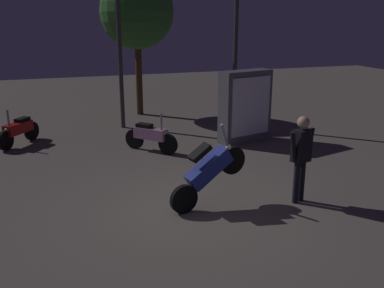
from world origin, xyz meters
The scene contains 9 objects.
ground_plane centered at (0.00, 0.00, 0.00)m, with size 40.00×40.00×0.00m, color #605951.
motorcycle_blue_foreground centered at (0.40, -0.02, 0.74)m, with size 1.64×0.50×1.63m.
motorcycle_pink_parked_left centered at (0.18, 3.87, 0.44)m, with size 1.20×1.29×1.11m.
motorcycle_red_parked_right centered at (-3.27, 5.69, 0.44)m, with size 1.09×1.38×1.11m.
person_rider_beside centered at (2.20, -0.37, 1.06)m, with size 0.67×0.33×1.76m.
streetlamp_near centered at (3.49, 5.74, 3.55)m, with size 0.36×0.36×5.69m.
streetlamp_far centered at (-0.07, 6.78, 3.34)m, with size 0.36×0.36×5.31m.
tree_left_bg centered at (0.89, 8.60, 3.71)m, with size 2.65×2.65×5.06m.
kiosk_billboard centered at (3.05, 3.96, 1.05)m, with size 1.67×0.87×2.10m.
Camera 1 is at (-2.39, -7.31, 3.59)m, focal length 40.55 mm.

